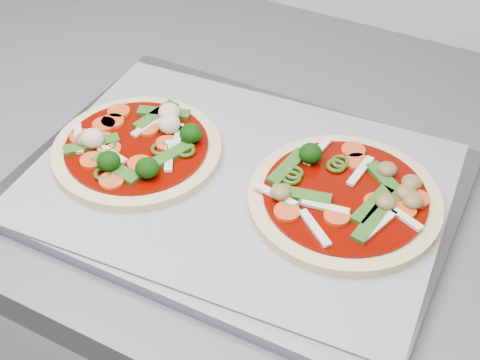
% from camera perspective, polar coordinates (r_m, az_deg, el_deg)
% --- Properties ---
extents(countertop, '(3.60, 0.60, 0.04)m').
position_cam_1_polar(countertop, '(0.73, 12.85, -1.55)').
color(countertop, '#5C5C63').
rests_on(countertop, base_cabinet).
extents(baking_tray, '(0.43, 0.32, 0.01)m').
position_cam_1_polar(baking_tray, '(0.68, -0.17, -0.50)').
color(baking_tray, gray).
rests_on(baking_tray, countertop).
extents(parchment, '(0.43, 0.33, 0.00)m').
position_cam_1_polar(parchment, '(0.68, -0.17, -0.01)').
color(parchment, gray).
rests_on(parchment, baking_tray).
extents(pizza_left, '(0.19, 0.19, 0.03)m').
position_cam_1_polar(pizza_left, '(0.71, -8.74, 2.81)').
color(pizza_left, beige).
rests_on(pizza_left, parchment).
extents(pizza_right, '(0.19, 0.19, 0.03)m').
position_cam_1_polar(pizza_right, '(0.66, 9.03, -1.39)').
color(pizza_right, beige).
rests_on(pizza_right, parchment).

